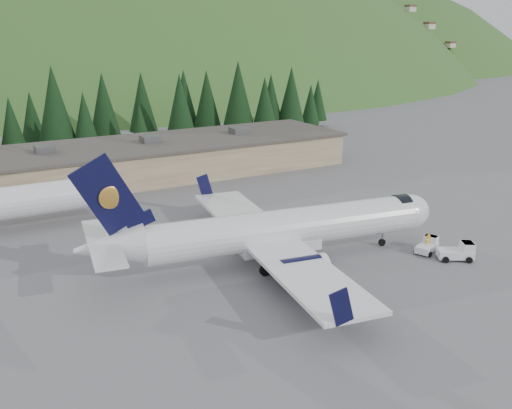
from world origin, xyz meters
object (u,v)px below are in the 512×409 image
object	(u,v)px
baggage_tug_a	(428,245)
ramp_worker	(428,243)
terminal_building	(118,162)
airliner	(277,231)
baggage_tug_b	(458,252)

from	to	relation	value
baggage_tug_a	ramp_worker	bearing A→B (deg)	77.38
ramp_worker	terminal_building	bearing A→B (deg)	-69.90
airliner	baggage_tug_a	xyz separation A→B (m)	(14.44, -5.27, -2.47)
baggage_tug_a	ramp_worker	distance (m)	0.25
airliner	baggage_tug_b	xyz separation A→B (m)	(15.48, -8.19, -2.35)
airliner	baggage_tug_a	bearing A→B (deg)	-11.33
baggage_tug_b	ramp_worker	xyz separation A→B (m)	(-1.05, 2.99, 0.12)
airliner	baggage_tug_b	distance (m)	17.67
baggage_tug_b	baggage_tug_a	bearing A→B (deg)	141.05
baggage_tug_a	baggage_tug_b	size ratio (longest dim) A/B	0.85
airliner	ramp_worker	world-z (taller)	airliner
airliner	ramp_worker	xyz separation A→B (m)	(14.43, -5.20, -2.23)
terminal_building	ramp_worker	world-z (taller)	terminal_building
terminal_building	ramp_worker	xyz separation A→B (m)	(18.42, -43.05, -1.71)
ramp_worker	airliner	bearing A→B (deg)	-22.89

